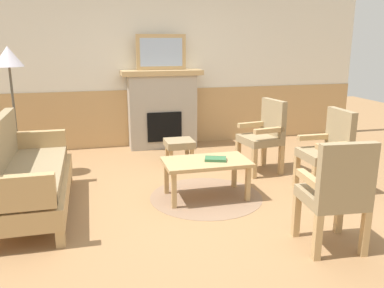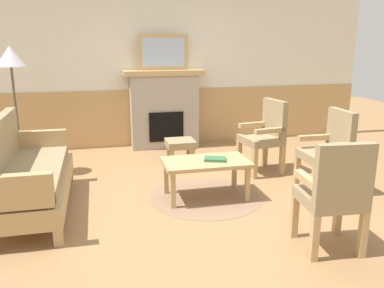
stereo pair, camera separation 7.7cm
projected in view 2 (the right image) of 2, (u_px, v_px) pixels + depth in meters
name	position (u px, v px, depth m)	size (l,w,h in m)	color
ground_plane	(199.00, 198.00, 4.59)	(14.00, 14.00, 0.00)	#997047
wall_back	(161.00, 67.00, 6.70)	(7.20, 0.14, 2.70)	silver
fireplace	(164.00, 108.00, 6.64)	(1.30, 0.44, 1.28)	#A39989
framed_picture	(163.00, 52.00, 6.41)	(0.80, 0.04, 0.56)	tan
couch	(27.00, 175.00, 4.15)	(0.70, 1.80, 0.98)	tan
coffee_table	(206.00, 165.00, 4.52)	(0.96, 0.56, 0.44)	tan
round_rug	(206.00, 197.00, 4.62)	(1.29, 1.29, 0.01)	#896B51
book_on_table	(215.00, 159.00, 4.51)	(0.24, 0.16, 0.03)	#33663D
footstool	(180.00, 145.00, 5.77)	(0.40, 0.40, 0.36)	tan
armchair_near_fireplace	(266.00, 133.00, 5.39)	(0.55, 0.55, 0.98)	tan
armchair_by_window_left	(330.00, 148.00, 4.64)	(0.48, 0.48, 0.98)	tan
armchair_front_left	(334.00, 191.00, 3.32)	(0.52, 0.52, 0.98)	tan
floor_lamp_by_couch	(11.00, 65.00, 5.02)	(0.36, 0.36, 1.68)	#332D28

